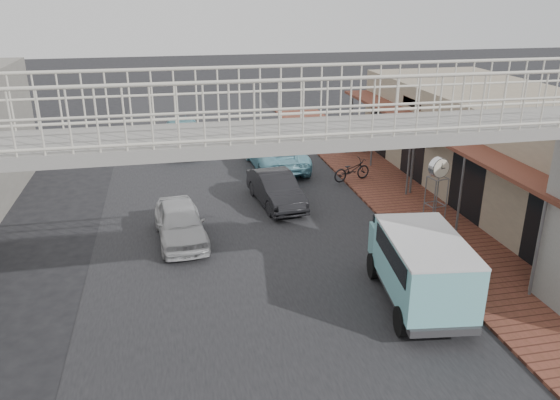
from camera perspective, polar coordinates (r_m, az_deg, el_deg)
name	(u,v)px	position (r m, az deg, el deg)	size (l,w,h in m)	color
ground	(260,271)	(16.37, -2.15, -7.40)	(120.00, 120.00, 0.00)	black
road_strip	(260,271)	(16.37, -2.16, -7.38)	(10.00, 60.00, 0.01)	black
sidewalk	(418,214)	(20.85, 14.25, -1.48)	(3.00, 40.00, 0.10)	brown
shophouse_row	(518,150)	(23.30, 23.61, 4.85)	(7.20, 18.00, 4.00)	gray
footbridge	(290,226)	(11.45, 1.07, -2.69)	(16.40, 2.40, 6.34)	gray
white_hatchback	(180,223)	(18.30, -10.39, -2.33)	(1.52, 3.79, 1.29)	silver
dark_sedan	(276,189)	(21.09, -0.43, 1.16)	(1.35, 3.86, 1.27)	black
angkot_curb	(276,154)	(25.59, -0.46, 4.87)	(2.29, 4.96, 1.38)	#6FAFC1
angkot_far	(181,135)	(29.17, -10.27, 6.66)	(2.10, 5.18, 1.50)	#69AAB7
angkot_van	(421,261)	(14.61, 14.54, -6.16)	(2.34, 4.30, 2.01)	black
motorcycle_near	(352,170)	(23.79, 7.51, 3.14)	(0.63, 1.79, 0.94)	black
motorcycle_far	(356,144)	(28.13, 7.95, 5.83)	(0.42, 1.47, 0.88)	black
street_clock	(439,171)	(18.25, 16.24, 2.89)	(0.70, 0.61, 2.74)	#59595B
arrow_sign	(430,135)	(22.63, 15.41, 6.54)	(1.73, 1.13, 2.89)	#59595B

